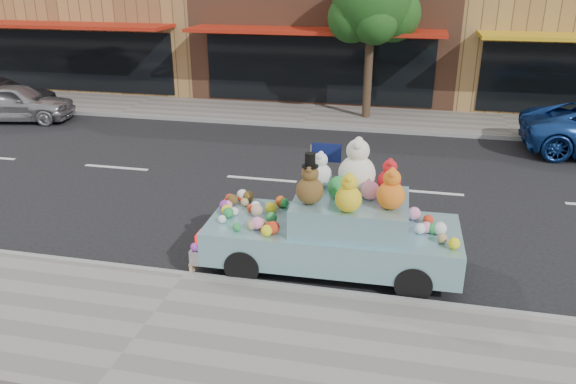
# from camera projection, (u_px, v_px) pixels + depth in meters

# --- Properties ---
(ground) EXTENTS (120.00, 120.00, 0.00)m
(ground) POSITION_uv_depth(u_px,v_px,m) (262.00, 179.00, 14.09)
(ground) COLOR black
(ground) RESTS_ON ground
(near_sidewalk) EXTENTS (60.00, 3.00, 0.12)m
(near_sidewalk) POSITION_uv_depth(u_px,v_px,m) (145.00, 328.00, 8.19)
(near_sidewalk) COLOR gray
(near_sidewalk) RESTS_ON ground
(far_sidewalk) EXTENTS (60.00, 3.00, 0.12)m
(far_sidewalk) POSITION_uv_depth(u_px,v_px,m) (309.00, 115.00, 19.96)
(far_sidewalk) COLOR gray
(far_sidewalk) RESTS_ON ground
(near_kerb) EXTENTS (60.00, 0.12, 0.13)m
(near_kerb) POSITION_uv_depth(u_px,v_px,m) (185.00, 276.00, 9.54)
(near_kerb) COLOR gray
(near_kerb) RESTS_ON ground
(far_kerb) EXTENTS (60.00, 0.12, 0.13)m
(far_kerb) POSITION_uv_depth(u_px,v_px,m) (301.00, 126.00, 18.60)
(far_kerb) COLOR gray
(far_kerb) RESTS_ON ground
(storefront_mid) EXTENTS (10.00, 9.80, 7.30)m
(storefront_mid) POSITION_uv_depth(u_px,v_px,m) (335.00, 1.00, 23.58)
(storefront_mid) COLOR brown
(storefront_mid) RESTS_ON ground
(street_tree) EXTENTS (3.00, 2.70, 5.22)m
(street_tree) POSITION_uv_depth(u_px,v_px,m) (372.00, 9.00, 18.24)
(street_tree) COLOR #38281C
(street_tree) RESTS_ON ground
(car_silver) EXTENTS (4.01, 2.22, 1.29)m
(car_silver) POSITION_uv_depth(u_px,v_px,m) (16.00, 102.00, 19.23)
(car_silver) COLOR #A2A2A6
(car_silver) RESTS_ON ground
(art_car) EXTENTS (4.52, 1.86, 2.29)m
(art_car) POSITION_uv_depth(u_px,v_px,m) (334.00, 226.00, 9.66)
(art_car) COLOR black
(art_car) RESTS_ON ground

